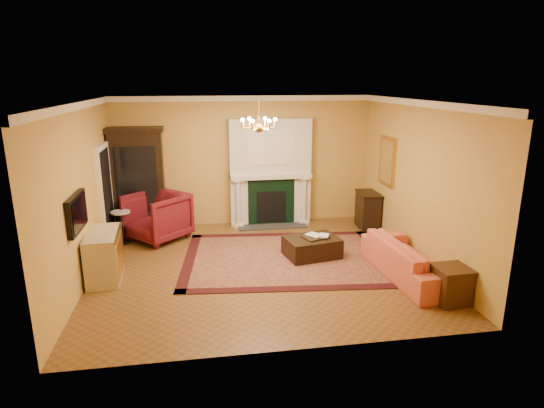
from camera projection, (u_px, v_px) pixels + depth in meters
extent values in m
cube|color=brown|center=(260.00, 267.00, 8.44)|extent=(6.00, 5.50, 0.02)
cube|color=white|center=(259.00, 100.00, 7.64)|extent=(6.00, 5.50, 0.02)
cube|color=#CE924A|center=(244.00, 161.00, 10.67)|extent=(6.00, 0.02, 3.00)
cube|color=#CE924A|center=(290.00, 240.00, 5.41)|extent=(6.00, 0.02, 3.00)
cube|color=#CE924A|center=(81.00, 194.00, 7.57)|extent=(0.02, 5.50, 3.00)
cube|color=#CE924A|center=(419.00, 182.00, 8.50)|extent=(0.02, 5.50, 3.00)
cube|color=silver|center=(270.00, 172.00, 10.66)|extent=(1.90, 0.32, 2.50)
cube|color=silver|center=(271.00, 148.00, 10.34)|extent=(1.10, 0.01, 0.80)
cube|color=#0E321C|center=(271.00, 203.00, 10.69)|extent=(1.10, 0.02, 1.10)
cube|color=black|center=(271.00, 207.00, 10.71)|extent=(0.70, 0.02, 0.75)
cube|color=#333333|center=(272.00, 226.00, 10.71)|extent=(1.60, 0.50, 0.04)
cube|color=silver|center=(271.00, 176.00, 10.62)|extent=(1.90, 0.44, 0.10)
cylinder|color=silver|center=(238.00, 203.00, 10.55)|extent=(0.14, 0.14, 1.18)
cylinder|color=silver|center=(304.00, 200.00, 10.79)|extent=(0.14, 0.14, 1.18)
cube|color=white|center=(243.00, 98.00, 10.24)|extent=(6.00, 0.08, 0.12)
cube|color=white|center=(74.00, 106.00, 7.20)|extent=(0.08, 5.50, 0.12)
cube|color=white|center=(423.00, 103.00, 8.11)|extent=(0.08, 5.50, 0.12)
cube|color=white|center=(106.00, 196.00, 9.32)|extent=(0.08, 1.05, 2.10)
cube|color=black|center=(108.00, 197.00, 9.33)|extent=(0.02, 0.85, 1.95)
cube|color=black|center=(77.00, 213.00, 7.05)|extent=(0.08, 0.95, 0.58)
cube|color=black|center=(80.00, 213.00, 7.06)|extent=(0.01, 0.85, 0.48)
cube|color=gold|center=(387.00, 161.00, 9.79)|extent=(0.05, 0.76, 1.05)
cube|color=white|center=(386.00, 161.00, 9.79)|extent=(0.01, 0.62, 0.90)
cylinder|color=gold|center=(259.00, 113.00, 7.69)|extent=(0.03, 0.03, 0.40)
sphere|color=gold|center=(259.00, 128.00, 7.76)|extent=(0.16, 0.16, 0.16)
sphere|color=#FFE5B2|center=(275.00, 120.00, 7.77)|extent=(0.07, 0.07, 0.07)
sphere|color=#FFE5B2|center=(265.00, 118.00, 7.98)|extent=(0.07, 0.07, 0.07)
sphere|color=#FFE5B2|center=(249.00, 119.00, 7.93)|extent=(0.07, 0.07, 0.07)
sphere|color=#FFE5B2|center=(243.00, 120.00, 7.68)|extent=(0.07, 0.07, 0.07)
sphere|color=#FFE5B2|center=(253.00, 121.00, 7.47)|extent=(0.07, 0.07, 0.07)
sphere|color=#FFE5B2|center=(269.00, 121.00, 7.51)|extent=(0.07, 0.07, 0.07)
cube|color=#470F0F|center=(285.00, 258.00, 8.82)|extent=(4.16, 3.29, 0.02)
cube|color=black|center=(138.00, 183.00, 10.14)|extent=(1.14, 0.53, 2.25)
imported|color=maroon|center=(157.00, 214.00, 9.71)|extent=(1.50, 1.50, 1.13)
cylinder|color=black|center=(123.00, 243.00, 9.61)|extent=(0.28, 0.28, 0.04)
cylinder|color=black|center=(122.00, 227.00, 9.52)|extent=(0.06, 0.06, 0.63)
cylinder|color=silver|center=(120.00, 212.00, 9.43)|extent=(0.40, 0.40, 0.03)
cube|color=#C6B590|center=(104.00, 255.00, 7.85)|extent=(0.60, 1.15, 0.83)
imported|color=#C9553F|center=(410.00, 253.00, 7.89)|extent=(0.78, 2.26, 0.87)
cube|color=#3D2310|center=(451.00, 286.00, 7.00)|extent=(0.50, 0.50, 0.56)
cube|color=black|center=(368.00, 211.00, 10.53)|extent=(0.48, 0.77, 0.82)
cube|color=black|center=(312.00, 247.00, 8.84)|extent=(1.13, 0.91, 0.37)
cube|color=black|center=(315.00, 237.00, 8.79)|extent=(0.56, 0.50, 0.03)
imported|color=gray|center=(311.00, 230.00, 8.69)|extent=(0.20, 0.16, 0.30)
imported|color=gray|center=(319.00, 229.00, 8.79)|extent=(0.18, 0.10, 0.26)
cylinder|color=gray|center=(242.00, 172.00, 10.50)|extent=(0.12, 0.12, 0.10)
cone|color=#0E3417|center=(242.00, 162.00, 10.43)|extent=(0.18, 0.18, 0.38)
cylinder|color=gray|center=(302.00, 170.00, 10.71)|extent=(0.12, 0.12, 0.10)
cone|color=#0E3417|center=(302.00, 161.00, 10.65)|extent=(0.17, 0.17, 0.36)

